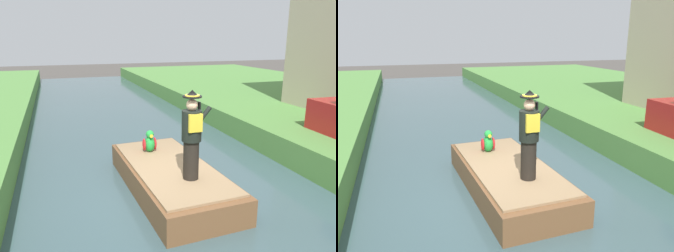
# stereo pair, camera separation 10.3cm
# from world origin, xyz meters

# --- Properties ---
(ground_plane) EXTENTS (80.00, 80.00, 0.00)m
(ground_plane) POSITION_xyz_m (0.00, 0.00, 0.00)
(ground_plane) COLOR #4C4742
(canal_water) EXTENTS (6.91, 48.00, 0.10)m
(canal_water) POSITION_xyz_m (0.00, 0.00, 0.05)
(canal_water) COLOR #3D565B
(canal_water) RESTS_ON ground
(boat) EXTENTS (1.98, 4.27, 0.61)m
(boat) POSITION_xyz_m (0.00, 0.52, 0.40)
(boat) COLOR brown
(boat) RESTS_ON canal_water
(person_pirate) EXTENTS (0.61, 0.42, 1.85)m
(person_pirate) POSITION_xyz_m (0.16, -0.33, 1.64)
(person_pirate) COLOR black
(person_pirate) RESTS_ON boat
(parrot_plush) EXTENTS (0.36, 0.34, 0.57)m
(parrot_plush) POSITION_xyz_m (-0.19, 1.56, 0.95)
(parrot_plush) COLOR green
(parrot_plush) RESTS_ON boat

